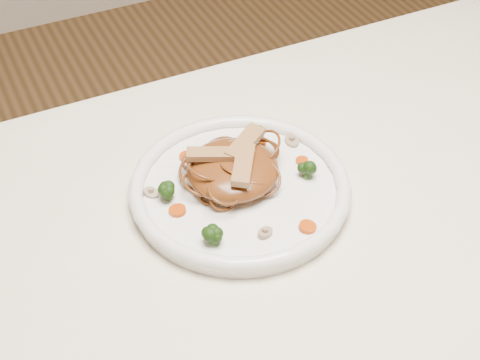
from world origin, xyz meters
name	(u,v)px	position (x,y,z in m)	size (l,w,h in m)	color
table	(302,282)	(0.00, 0.00, 0.65)	(1.20, 0.80, 0.75)	white
plate	(240,192)	(-0.05, 0.10, 0.76)	(0.29, 0.29, 0.02)	white
noodle_mound	(232,169)	(-0.05, 0.12, 0.79)	(0.12, 0.12, 0.04)	brown
chicken_a	(245,143)	(-0.02, 0.13, 0.81)	(0.07, 0.02, 0.01)	tan
chicken_b	(211,154)	(-0.07, 0.13, 0.81)	(0.06, 0.02, 0.01)	tan
chicken_c	(243,165)	(-0.04, 0.09, 0.81)	(0.07, 0.02, 0.01)	tan
broccoli_0	(258,135)	(0.02, 0.17, 0.78)	(0.03, 0.03, 0.03)	#16330A
broccoli_1	(168,189)	(-0.14, 0.12, 0.78)	(0.03, 0.03, 0.03)	#16330A
broccoli_2	(215,233)	(-0.12, 0.02, 0.78)	(0.03, 0.03, 0.03)	#16330A
broccoli_3	(308,169)	(0.04, 0.08, 0.78)	(0.03, 0.03, 0.03)	#16330A
carrot_0	(258,143)	(0.02, 0.17, 0.77)	(0.02, 0.02, 0.01)	#B94806
carrot_1	(177,210)	(-0.14, 0.09, 0.77)	(0.02, 0.02, 0.01)	#B94806
carrot_2	(302,161)	(0.05, 0.11, 0.77)	(0.02, 0.02, 0.01)	#B94806
carrot_3	(188,157)	(-0.09, 0.18, 0.77)	(0.02, 0.02, 0.01)	#B94806
carrot_4	(308,227)	(0.00, -0.01, 0.77)	(0.02, 0.02, 0.01)	#B94806
mushroom_0	(265,233)	(-0.06, 0.01, 0.77)	(0.02, 0.02, 0.01)	tan
mushroom_1	(292,141)	(0.06, 0.15, 0.77)	(0.03, 0.03, 0.01)	tan
mushroom_2	(151,193)	(-0.16, 0.14, 0.77)	(0.02, 0.02, 0.01)	tan
mushroom_3	(256,131)	(0.02, 0.19, 0.77)	(0.02, 0.02, 0.01)	tan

